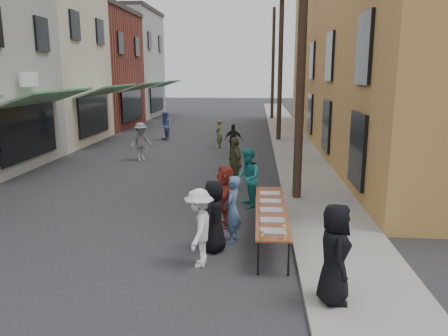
# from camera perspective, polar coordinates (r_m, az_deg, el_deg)

# --- Properties ---
(ground) EXTENTS (120.00, 120.00, 0.00)m
(ground) POSITION_cam_1_polar(r_m,az_deg,el_deg) (11.17, -11.93, -8.00)
(ground) COLOR #28282B
(ground) RESTS_ON ground
(sidewalk) EXTENTS (2.20, 60.00, 0.10)m
(sidewalk) POSITION_cam_1_polar(r_m,az_deg,el_deg) (25.40, 8.69, 3.60)
(sidewalk) COLOR gray
(sidewalk) RESTS_ON ground
(storefront_row) EXTENTS (8.00, 37.00, 9.00)m
(storefront_row) POSITION_cam_1_polar(r_m,az_deg,el_deg) (28.21, -23.78, 11.88)
(storefront_row) COLOR maroon
(storefront_row) RESTS_ON ground
(building_ochre) EXTENTS (10.00, 28.00, 10.00)m
(building_ochre) POSITION_cam_1_polar(r_m,az_deg,el_deg) (25.38, 23.54, 13.96)
(building_ochre) COLOR #BE8443
(building_ochre) RESTS_ON ground
(utility_pole_near) EXTENTS (0.26, 0.26, 9.00)m
(utility_pole_near) POSITION_cam_1_polar(r_m,az_deg,el_deg) (13.12, 10.13, 15.07)
(utility_pole_near) COLOR #2D2116
(utility_pole_near) RESTS_ON ground
(utility_pole_mid) EXTENTS (0.26, 0.26, 9.00)m
(utility_pole_mid) POSITION_cam_1_polar(r_m,az_deg,el_deg) (25.08, 7.39, 13.73)
(utility_pole_mid) COLOR #2D2116
(utility_pole_mid) RESTS_ON ground
(utility_pole_far) EXTENTS (0.26, 0.26, 9.00)m
(utility_pole_far) POSITION_cam_1_polar(r_m,az_deg,el_deg) (37.07, 6.42, 13.25)
(utility_pole_far) COLOR #2D2116
(utility_pole_far) RESTS_ON ground
(serving_table) EXTENTS (0.70, 4.00, 0.75)m
(serving_table) POSITION_cam_1_polar(r_m,az_deg,el_deg) (10.21, 6.15, -5.52)
(serving_table) COLOR maroon
(serving_table) RESTS_ON ground
(catering_tray_sausage) EXTENTS (0.50, 0.33, 0.08)m
(catering_tray_sausage) POSITION_cam_1_polar(r_m,az_deg,el_deg) (8.62, 6.48, -8.37)
(catering_tray_sausage) COLOR maroon
(catering_tray_sausage) RESTS_ON serving_table
(catering_tray_foil_b) EXTENTS (0.50, 0.33, 0.08)m
(catering_tray_foil_b) POSITION_cam_1_polar(r_m,az_deg,el_deg) (9.23, 6.34, -6.95)
(catering_tray_foil_b) COLOR #B2B2B7
(catering_tray_foil_b) RESTS_ON serving_table
(catering_tray_buns) EXTENTS (0.50, 0.33, 0.08)m
(catering_tray_buns) POSITION_cam_1_polar(r_m,az_deg,el_deg) (9.90, 6.21, -5.62)
(catering_tray_buns) COLOR tan
(catering_tray_buns) RESTS_ON serving_table
(catering_tray_foil_d) EXTENTS (0.50, 0.33, 0.08)m
(catering_tray_foil_d) POSITION_cam_1_polar(r_m,az_deg,el_deg) (10.56, 6.09, -4.46)
(catering_tray_foil_d) COLOR #B2B2B7
(catering_tray_foil_d) RESTS_ON serving_table
(catering_tray_buns_end) EXTENTS (0.50, 0.33, 0.08)m
(catering_tray_buns_end) POSITION_cam_1_polar(r_m,az_deg,el_deg) (11.24, 5.99, -3.43)
(catering_tray_buns_end) COLOR tan
(catering_tray_buns_end) RESTS_ON serving_table
(condiment_jar_a) EXTENTS (0.07, 0.07, 0.08)m
(condiment_jar_a) POSITION_cam_1_polar(r_m,az_deg,el_deg) (8.34, 5.03, -9.08)
(condiment_jar_a) COLOR #A57F26
(condiment_jar_a) RESTS_ON serving_table
(condiment_jar_b) EXTENTS (0.07, 0.07, 0.08)m
(condiment_jar_b) POSITION_cam_1_polar(r_m,az_deg,el_deg) (8.43, 5.02, -8.83)
(condiment_jar_b) COLOR #A57F26
(condiment_jar_b) RESTS_ON serving_table
(condiment_jar_c) EXTENTS (0.07, 0.07, 0.08)m
(condiment_jar_c) POSITION_cam_1_polar(r_m,az_deg,el_deg) (8.52, 5.01, -8.59)
(condiment_jar_c) COLOR #A57F26
(condiment_jar_c) RESTS_ON serving_table
(cup_stack) EXTENTS (0.08, 0.08, 0.12)m
(cup_stack) POSITION_cam_1_polar(r_m,az_deg,el_deg) (8.39, 7.93, -8.85)
(cup_stack) COLOR tan
(cup_stack) RESTS_ON serving_table
(guest_front_a) EXTENTS (0.70, 0.88, 1.58)m
(guest_front_a) POSITION_cam_1_polar(r_m,az_deg,el_deg) (9.51, -1.28, -6.29)
(guest_front_a) COLOR black
(guest_front_a) RESTS_ON ground
(guest_front_b) EXTENTS (0.50, 0.65, 1.57)m
(guest_front_b) POSITION_cam_1_polar(r_m,az_deg,el_deg) (9.98, 1.08, -5.44)
(guest_front_b) COLOR #49678E
(guest_front_b) RESTS_ON ground
(guest_front_c) EXTENTS (0.80, 0.95, 1.73)m
(guest_front_c) POSITION_cam_1_polar(r_m,az_deg,el_deg) (12.60, 3.09, -1.31)
(guest_front_c) COLOR teal
(guest_front_c) RESTS_ON ground
(guest_front_d) EXTENTS (0.63, 1.05, 1.60)m
(guest_front_d) POSITION_cam_1_polar(r_m,az_deg,el_deg) (8.81, -3.26, -7.80)
(guest_front_d) COLOR white
(guest_front_d) RESTS_ON ground
(guest_front_e) EXTENTS (0.79, 1.11, 1.75)m
(guest_front_e) POSITION_cam_1_polar(r_m,az_deg,el_deg) (14.65, 1.43, 0.69)
(guest_front_e) COLOR brown
(guest_front_e) RESTS_ON ground
(guest_queue_back) EXTENTS (0.52, 1.48, 1.58)m
(guest_queue_back) POSITION_cam_1_polar(r_m,az_deg,el_deg) (11.02, 0.15, -3.69)
(guest_queue_back) COLOR maroon
(guest_queue_back) RESTS_ON ground
(server) EXTENTS (0.55, 0.83, 1.69)m
(server) POSITION_cam_1_polar(r_m,az_deg,el_deg) (7.46, 14.26, -10.79)
(server) COLOR black
(server) RESTS_ON sidewalk
(passerby_left) EXTENTS (1.20, 1.24, 1.70)m
(passerby_left) POSITION_cam_1_polar(r_m,az_deg,el_deg) (19.71, -10.80, 3.39)
(passerby_left) COLOR slate
(passerby_left) RESTS_ON ground
(passerby_mid) EXTENTS (0.90, 0.45, 1.47)m
(passerby_mid) POSITION_cam_1_polar(r_m,az_deg,el_deg) (20.76, 1.25, 3.73)
(passerby_mid) COLOR black
(passerby_mid) RESTS_ON ground
(passerby_right) EXTENTS (0.44, 0.60, 1.49)m
(passerby_right) POSITION_cam_1_polar(r_m,az_deg,el_deg) (22.71, -0.68, 4.49)
(passerby_right) COLOR #65693D
(passerby_right) RESTS_ON ground
(passerby_far) EXTENTS (0.99, 1.03, 1.68)m
(passerby_far) POSITION_cam_1_polar(r_m,az_deg,el_deg) (25.59, -7.69, 5.47)
(passerby_far) COLOR #5364A1
(passerby_far) RESTS_ON ground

